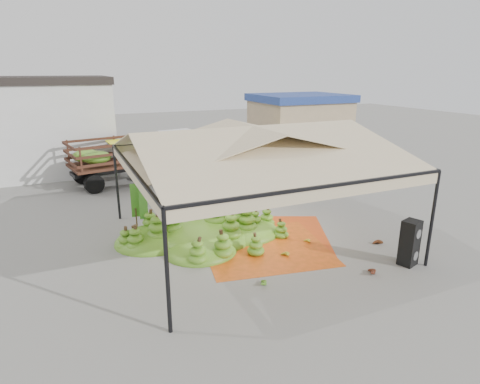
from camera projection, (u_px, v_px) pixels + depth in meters
name	position (u px, v px, depth m)	size (l,w,h in m)	color
ground	(252.00, 239.00, 14.26)	(90.00, 90.00, 0.00)	slate
canopy_tent	(253.00, 147.00, 13.30)	(8.10, 8.10, 4.00)	black
building_tan	(299.00, 123.00, 28.90)	(6.30, 5.30, 4.10)	tan
tarp_left	(264.00, 247.00, 13.57)	(4.05, 3.85, 0.01)	#EA5516
tarp_right	(275.00, 235.00, 14.56)	(3.72, 3.91, 0.01)	#D04113
banana_heap	(203.00, 221.00, 14.16)	(6.09, 5.01, 1.31)	#4B831B
hand_yellow_a	(306.00, 241.00, 13.91)	(0.38, 0.31, 0.17)	gold
hand_yellow_b	(284.00, 254.00, 12.86)	(0.44, 0.36, 0.20)	gold
hand_red_a	(369.00, 270.00, 11.79)	(0.49, 0.40, 0.22)	#531913
hand_red_b	(378.00, 242.00, 13.72)	(0.46, 0.38, 0.21)	#5C2A15
hand_green	(260.00, 281.00, 11.20)	(0.44, 0.36, 0.20)	#397117
hanging_bunches	(286.00, 166.00, 13.66)	(4.74, 0.24, 0.20)	#437D1A
speaker_stack	(410.00, 243.00, 12.20)	(0.63, 0.59, 1.43)	black
banana_leaves	(142.00, 232.00, 14.85)	(0.96, 1.36, 3.70)	#417C21
vendor	(223.00, 173.00, 19.41)	(0.70, 0.46, 1.93)	gray
truck_left	(144.00, 153.00, 21.59)	(7.35, 3.73, 2.41)	#4A2618
truck_right	(265.00, 147.00, 24.73)	(6.01, 4.03, 1.96)	#492F18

